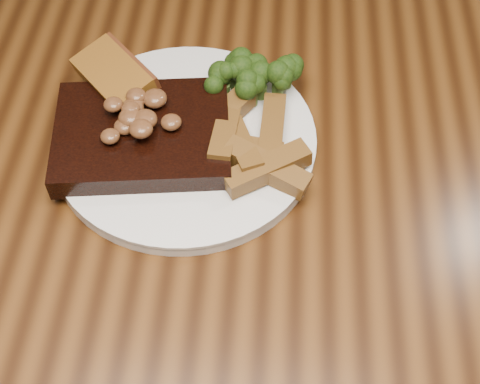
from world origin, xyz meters
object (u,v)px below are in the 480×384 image
at_px(plate, 185,142).
at_px(dining_table, 225,246).
at_px(garlic_bread, 116,87).
at_px(steak, 143,135).
at_px(potato_wedges, 253,135).

bearing_deg(plate, dining_table, -56.30).
relative_size(dining_table, garlic_bread, 16.38).
bearing_deg(steak, potato_wedges, -1.66).
height_order(dining_table, steak, steak).
relative_size(plate, garlic_bread, 2.98).
height_order(dining_table, plate, plate).
xyz_separation_m(dining_table, steak, (-0.09, 0.06, 0.12)).
xyz_separation_m(steak, potato_wedges, (0.12, 0.01, -0.00)).
bearing_deg(steak, plate, 7.35).
distance_m(steak, potato_wedges, 0.12).
distance_m(steak, garlic_bread, 0.09).
distance_m(dining_table, garlic_bread, 0.22).
bearing_deg(steak, dining_table, -40.27).
height_order(garlic_bread, potato_wedges, potato_wedges).
height_order(dining_table, garlic_bread, garlic_bread).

